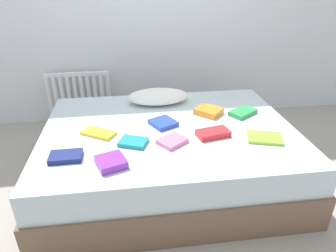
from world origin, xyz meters
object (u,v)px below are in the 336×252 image
object	(u,v)px
textbook_lime	(265,138)
textbook_green	(243,112)
textbook_pink	(172,141)
bed	(169,154)
textbook_orange	(209,111)
textbook_yellow	(98,133)
radiator	(79,93)
textbook_blue	(163,123)
textbook_teal	(133,142)
textbook_red	(213,133)
textbook_purple	(111,162)
textbook_navy	(66,157)
pillow	(158,96)

from	to	relation	value
textbook_lime	textbook_green	world-z (taller)	textbook_green
textbook_pink	bed	bearing A→B (deg)	51.11
textbook_orange	textbook_yellow	xyz separation A→B (m)	(-0.92, -0.25, -0.01)
radiator	textbook_orange	size ratio (longest dim) A/B	3.41
textbook_blue	textbook_teal	world-z (taller)	textbook_blue
textbook_orange	textbook_red	xyz separation A→B (m)	(-0.07, -0.39, -0.00)
textbook_blue	textbook_red	bearing A→B (deg)	-60.81
textbook_red	textbook_purple	distance (m)	0.80
textbook_red	bed	bearing A→B (deg)	135.06
textbook_pink	textbook_green	xyz separation A→B (m)	(0.68, 0.40, 0.00)
bed	textbook_navy	xyz separation A→B (m)	(-0.74, -0.37, 0.27)
textbook_pink	textbook_yellow	bearing A→B (deg)	122.82
textbook_yellow	textbook_teal	distance (m)	0.31
radiator	textbook_teal	world-z (taller)	radiator
textbook_orange	textbook_yellow	distance (m)	0.95
textbook_navy	textbook_green	world-z (taller)	textbook_green
pillow	textbook_red	size ratio (longest dim) A/B	2.33
textbook_yellow	textbook_navy	size ratio (longest dim) A/B	1.19
textbook_lime	textbook_teal	world-z (taller)	textbook_teal
bed	pillow	xyz separation A→B (m)	(-0.03, 0.50, 0.32)
textbook_pink	textbook_red	distance (m)	0.32
textbook_orange	pillow	bearing A→B (deg)	-172.70
textbook_orange	textbook_red	world-z (taller)	textbook_orange
textbook_pink	textbook_navy	xyz separation A→B (m)	(-0.72, -0.11, 0.00)
bed	textbook_yellow	bearing A→B (deg)	-174.17
bed	textbook_red	xyz separation A→B (m)	(0.31, -0.20, 0.28)
bed	textbook_green	bearing A→B (deg)	12.02
radiator	textbook_navy	world-z (taller)	radiator
textbook_pink	textbook_teal	distance (m)	0.28
bed	textbook_green	distance (m)	0.73
radiator	textbook_yellow	bearing A→B (deg)	-76.04
textbook_yellow	textbook_blue	distance (m)	0.51
radiator	textbook_lime	world-z (taller)	radiator
bed	radiator	xyz separation A→B (m)	(-0.86, 1.20, 0.13)
textbook_pink	textbook_purple	bearing A→B (deg)	171.71
radiator	textbook_purple	world-z (taller)	radiator
pillow	textbook_navy	world-z (taller)	pillow
textbook_orange	textbook_lime	bearing A→B (deg)	-14.71
textbook_lime	textbook_red	size ratio (longest dim) A/B	1.03
textbook_pink	textbook_blue	bearing A→B (deg)	59.46
textbook_orange	textbook_blue	size ratio (longest dim) A/B	1.09
radiator	bed	bearing A→B (deg)	-54.47
pillow	textbook_purple	world-z (taller)	pillow
textbook_pink	textbook_red	size ratio (longest dim) A/B	0.78
radiator	textbook_navy	xyz separation A→B (m)	(0.12, -1.57, 0.14)
textbook_blue	textbook_red	size ratio (longest dim) A/B	0.78
textbook_navy	textbook_red	world-z (taller)	textbook_red
bed	textbook_blue	distance (m)	0.28
textbook_teal	bed	bearing A→B (deg)	60.79
textbook_navy	textbook_lime	distance (m)	1.41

